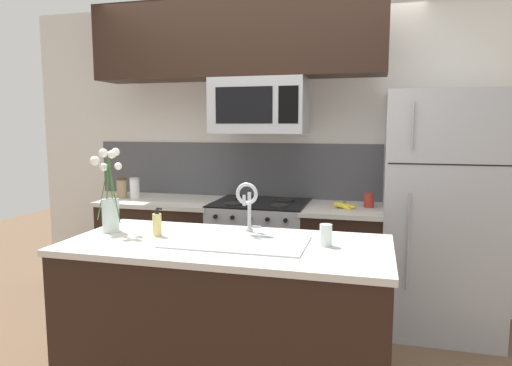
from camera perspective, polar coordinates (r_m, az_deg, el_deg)
The scene contains 19 objects.
ground_plane at distance 3.21m, azimuth -3.73°, elevation -21.56°, with size 10.00×10.00×0.00m, color brown.
rear_partition at distance 4.00m, azimuth 6.07°, elevation 3.67°, with size 5.20×0.10×2.60m, color silver.
splash_band at distance 4.01m, azimuth 1.68°, elevation 1.57°, with size 3.29×0.01×0.48m, color #4C4C51.
back_counter_left at distance 4.13m, azimuth -11.33°, elevation -8.22°, with size 1.00×0.65×0.91m.
back_counter_right at distance 3.73m, azimuth 10.76°, elevation -9.85°, with size 0.62×0.65×0.91m.
stove_range at distance 3.83m, azimuth 0.53°, elevation -9.19°, with size 0.76×0.64×0.93m.
microwave at distance 3.66m, azimuth 0.47°, elevation 9.59°, with size 0.74×0.40×0.43m.
upper_cabinet_band at distance 3.74m, azimuth -2.63°, elevation 17.46°, with size 2.32×0.34×0.60m, color black.
refrigerator at distance 3.67m, azimuth 22.09°, elevation -3.51°, with size 0.84×0.74×1.79m.
storage_jar_tall at distance 4.18m, azimuth -16.42°, elevation -0.61°, with size 0.09×0.09×0.17m.
storage_jar_medium at distance 4.13m, azimuth -14.93°, elevation -0.61°, with size 0.08×0.08×0.18m.
banana_bunch at distance 3.56m, azimuth 11.00°, elevation -2.81°, with size 0.19×0.15×0.08m.
coffee_tin at distance 3.66m, azimuth 13.94°, elevation -2.10°, with size 0.08×0.08×0.11m, color #B22D23.
island_counter at distance 2.67m, azimuth -3.63°, elevation -16.82°, with size 1.77×0.81×0.91m.
kitchen_sink at distance 2.52m, azimuth -2.41°, elevation -8.96°, with size 0.76×0.43×0.16m.
sink_faucet at distance 2.66m, azimuth -1.07°, elevation -2.21°, with size 0.14×0.14×0.31m.
dish_soap_bottle at distance 2.70m, azimuth -12.26°, elevation -5.05°, with size 0.06×0.05×0.16m.
drinking_glass at distance 2.45m, azimuth 8.72°, elevation -6.46°, with size 0.07×0.07×0.12m.
flower_vase at distance 2.86m, azimuth -17.83°, elevation -2.47°, with size 0.23×0.15×0.50m.
Camera 1 is at (0.90, -2.66, 1.54)m, focal length 32.00 mm.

